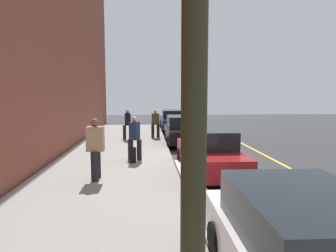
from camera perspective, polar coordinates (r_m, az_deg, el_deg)
The scene contains 13 objects.
ground_plane at distance 11.57m, azimuth 6.08°, elevation -7.44°, with size 56.00×56.00×0.00m, color #333335.
sidewalk at distance 11.46m, azimuth -10.53°, elevation -7.25°, with size 28.00×4.60×0.15m, color gray.
lane_stripe_centre at distance 12.52m, azimuth 20.77°, elevation -6.74°, with size 28.00×0.14×0.01m, color gold.
snow_bank_curb at distance 8.41m, azimuth 5.13°, elevation -11.85°, with size 6.33×0.56×0.22m, color white.
parked_car_navy at distance 22.51m, azimuth 0.97°, elevation 1.14°, with size 4.72×1.92×1.51m.
parked_car_black at distance 16.29m, azimuth 2.83°, elevation -0.76°, with size 4.37×1.92×1.51m.
parked_car_red at distance 10.27m, azimuth 7.74°, elevation -4.86°, with size 4.37×1.96×1.51m.
pedestrian_black_coat at distance 17.07m, azimuth -7.67°, elevation 0.52°, with size 0.50×0.56×1.70m.
pedestrian_brown_coat at distance 17.69m, azimuth -2.41°, elevation 0.64°, with size 0.52×0.50×1.63m.
pedestrian_tan_coat at distance 9.19m, azimuth -13.64°, elevation -3.93°, with size 0.60×0.51×1.83m.
pedestrian_navy_coat at distance 11.67m, azimuth -6.37°, elevation -2.04°, with size 0.53×0.54×1.70m.
traffic_light_pole at distance 1.39m, azimuth 5.20°, elevation 18.94°, with size 0.35×0.26×4.21m.
rolling_suitcase at distance 11.33m, azimuth -6.65°, elevation -5.52°, with size 0.34×0.22×0.91m.
Camera 1 is at (11.07, -1.98, 2.70)m, focal length 32.03 mm.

